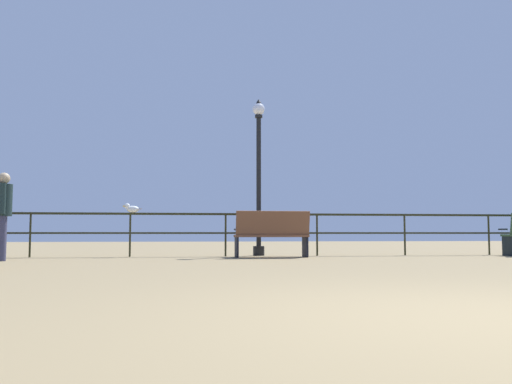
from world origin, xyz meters
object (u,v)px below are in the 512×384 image
at_px(lamppost_center, 259,169).
at_px(seagull_on_rail, 132,208).
at_px(person_at_railing, 3,210).
at_px(bench_near_left, 272,232).

relative_size(lamppost_center, seagull_on_rail, 8.58).
bearing_deg(person_at_railing, bench_near_left, 8.55).
distance_m(bench_near_left, person_at_railing, 5.38).
height_order(bench_near_left, person_at_railing, person_at_railing).
height_order(bench_near_left, lamppost_center, lamppost_center).
bearing_deg(person_at_railing, seagull_on_rail, 34.32).
bearing_deg(lamppost_center, seagull_on_rail, -174.51).
bearing_deg(seagull_on_rail, bench_near_left, -13.59).
bearing_deg(lamppost_center, bench_near_left, -81.31).
bearing_deg(seagull_on_rail, lamppost_center, 5.49).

